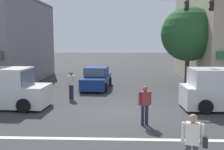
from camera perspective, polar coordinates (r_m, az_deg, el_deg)
name	(u,v)px	position (r m, az deg, el deg)	size (l,w,h in m)	color
ground_plane	(118,113)	(13.06, 1.23, -8.17)	(120.00, 120.00, 0.00)	#333335
lane_marking_stripe	(116,139)	(9.74, 0.86, -13.78)	(9.00, 0.24, 0.01)	silver
street_tree	(188,34)	(20.27, 16.28, 8.56)	(4.02, 4.02, 6.00)	#4C3823
traffic_light_mast	(223,29)	(17.03, 22.93, 9.14)	(4.89, 0.24, 6.20)	#47474C
sedan_parked_curbside	(97,79)	(19.26, -3.37, -0.85)	(2.11, 4.22, 1.58)	navy
van_crossing_rightbound	(3,89)	(14.96, -22.68, -2.78)	(4.70, 2.25, 2.11)	silver
pedestrian_foreground_with_bag	(193,141)	(7.35, 17.25, -13.54)	(0.67, 0.43, 1.67)	#333338
pedestrian_mid_crossing	(71,84)	(15.95, -8.89, -1.85)	(0.50, 0.38, 1.67)	#232838
pedestrian_far_side	(145,103)	(11.07, 7.17, -6.07)	(0.55, 0.32, 1.67)	#232838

